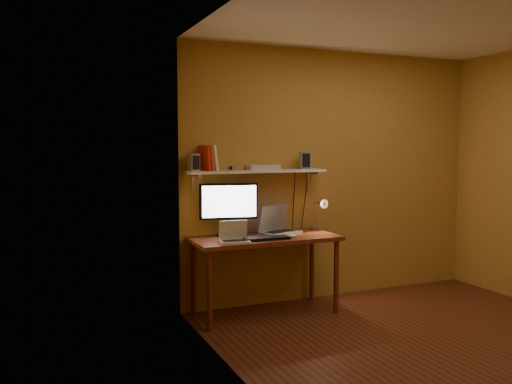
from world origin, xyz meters
name	(u,v)px	position (x,y,z in m)	size (l,w,h in m)	color
room	(441,185)	(0.00, 0.00, 1.30)	(3.44, 3.24, 2.64)	#5F2D18
desk	(265,246)	(-0.95, 1.28, 0.66)	(1.40, 0.60, 0.75)	maroon
wall_shelf	(257,172)	(-0.95, 1.47, 1.36)	(1.40, 0.25, 0.21)	silver
monitor	(228,207)	(-1.26, 1.45, 1.03)	(0.55, 0.28, 0.51)	black
laptop	(277,226)	(-0.75, 1.44, 0.82)	(0.44, 0.38, 0.27)	gray
netbook	(234,236)	(-1.33, 1.12, 0.80)	(0.28, 0.22, 0.19)	silver
keyboard	(266,238)	(-1.01, 1.13, 0.76)	(0.44, 0.15, 0.02)	black
mouse	(292,236)	(-0.74, 1.13, 0.77)	(0.09, 0.06, 0.03)	silver
desk_lamp	(320,210)	(-0.29, 1.41, 0.96)	(0.09, 0.23, 0.38)	silver
speaker_left	(193,162)	(-1.59, 1.48, 1.46)	(0.09, 0.09, 0.16)	gray
speaker_right	(305,160)	(-0.43, 1.47, 1.46)	(0.10, 0.10, 0.18)	gray
books	(208,158)	(-1.44, 1.50, 1.49)	(0.16, 0.17, 0.24)	red
shelf_camera	(230,168)	(-1.27, 1.40, 1.40)	(0.09, 0.05, 0.05)	silver
router	(263,167)	(-0.88, 1.48, 1.40)	(0.30, 0.20, 0.05)	silver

